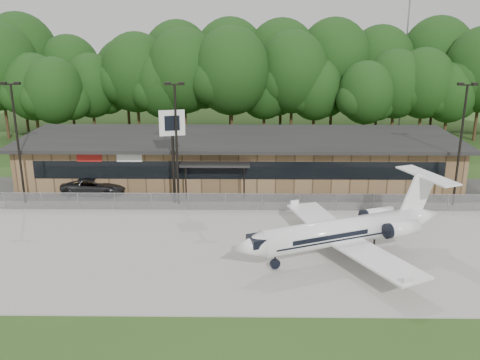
{
  "coord_description": "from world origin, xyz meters",
  "views": [
    {
      "loc": [
        0.69,
        -25.82,
        15.34
      ],
      "look_at": [
        0.22,
        12.0,
        3.58
      ],
      "focal_mm": 40.0,
      "sensor_mm": 36.0,
      "label": 1
    }
  ],
  "objects_px": {
    "business_jet": "(346,232)",
    "suv": "(94,186)",
    "terminal": "(239,157)",
    "pole_sign": "(172,133)"
  },
  "relations": [
    {
      "from": "business_jet",
      "to": "suv",
      "type": "height_order",
      "value": "business_jet"
    },
    {
      "from": "suv",
      "to": "terminal",
      "type": "bearing_deg",
      "value": -67.4
    },
    {
      "from": "business_jet",
      "to": "suv",
      "type": "bearing_deg",
      "value": 125.4
    },
    {
      "from": "terminal",
      "to": "suv",
      "type": "bearing_deg",
      "value": -159.23
    },
    {
      "from": "business_jet",
      "to": "suv",
      "type": "xyz_separation_m",
      "value": [
        -20.02,
        12.71,
        -1.07
      ]
    },
    {
      "from": "terminal",
      "to": "business_jet",
      "type": "bearing_deg",
      "value": -67.72
    },
    {
      "from": "business_jet",
      "to": "terminal",
      "type": "bearing_deg",
      "value": 90.09
    },
    {
      "from": "terminal",
      "to": "pole_sign",
      "type": "height_order",
      "value": "pole_sign"
    },
    {
      "from": "terminal",
      "to": "pole_sign",
      "type": "relative_size",
      "value": 5.15
    },
    {
      "from": "business_jet",
      "to": "pole_sign",
      "type": "height_order",
      "value": "pole_sign"
    }
  ]
}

